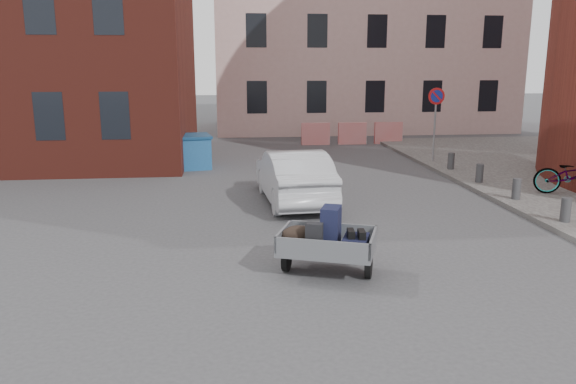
{
  "coord_description": "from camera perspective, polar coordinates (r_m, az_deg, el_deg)",
  "views": [
    {
      "loc": [
        -1.48,
        -10.2,
        3.55
      ],
      "look_at": [
        -0.32,
        0.56,
        1.1
      ],
      "focal_mm": 35.0,
      "sensor_mm": 36.0,
      "label": 1
    }
  ],
  "objects": [
    {
      "name": "dumpster",
      "position": [
        20.04,
        -11.88,
        3.98
      ],
      "size": [
        3.0,
        1.92,
        1.17
      ],
      "rotation": [
        0.0,
        0.0,
        0.18
      ],
      "color": "#1F5A96",
      "rests_on": "ground"
    },
    {
      "name": "bicycle",
      "position": [
        16.98,
        27.16,
        1.56
      ],
      "size": [
        2.21,
        1.43,
        1.1
      ],
      "primitive_type": "imported",
      "rotation": [
        0.0,
        0.0,
        1.2
      ],
      "color": "black",
      "rests_on": "sidewalk"
    },
    {
      "name": "no_parking_sign",
      "position": [
        21.11,
        14.78,
        8.16
      ],
      "size": [
        0.6,
        0.09,
        2.65
      ],
      "color": "gray",
      "rests_on": "sidewalk"
    },
    {
      "name": "barriers",
      "position": [
        26.01,
        6.56,
        5.93
      ],
      "size": [
        4.7,
        0.18,
        1.0
      ],
      "color": "red",
      "rests_on": "ground"
    },
    {
      "name": "trailer",
      "position": [
        9.68,
        3.95,
        -4.97
      ],
      "size": [
        1.88,
        1.98,
        1.2
      ],
      "rotation": [
        0.0,
        0.0,
        -0.35
      ],
      "color": "black",
      "rests_on": "ground"
    },
    {
      "name": "building_pink",
      "position": [
        33.24,
        7.29,
        18.61
      ],
      "size": [
        16.0,
        8.0,
        14.0
      ],
      "primitive_type": "cube",
      "color": "#C59E97",
      "rests_on": "ground"
    },
    {
      "name": "bollards",
      "position": [
        15.84,
        22.19,
        0.3
      ],
      "size": [
        0.22,
        9.02,
        0.55
      ],
      "color": "#3A3A3D",
      "rests_on": "sidewalk"
    },
    {
      "name": "silver_car",
      "position": [
        14.75,
        0.57,
        1.63
      ],
      "size": [
        1.8,
        4.37,
        1.41
      ],
      "primitive_type": "imported",
      "rotation": [
        0.0,
        0.0,
        3.21
      ],
      "color": "#AFB1B7",
      "rests_on": "ground"
    },
    {
      "name": "ground",
      "position": [
        10.9,
        2.01,
        -6.26
      ],
      "size": [
        120.0,
        120.0,
        0.0
      ],
      "primitive_type": "plane",
      "color": "#38383A",
      "rests_on": "ground"
    }
  ]
}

